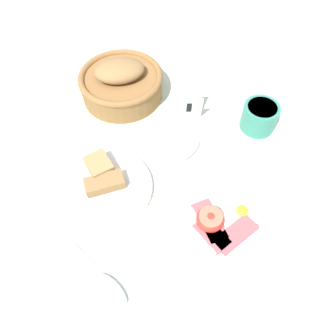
{
  "coord_description": "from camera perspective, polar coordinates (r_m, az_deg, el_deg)",
  "views": [
    {
      "loc": [
        -0.01,
        -0.27,
        0.58
      ],
      "look_at": [
        -0.04,
        0.11,
        0.02
      ],
      "focal_mm": 35.0,
      "sensor_mm": 36.0,
      "label": 1
    }
  ],
  "objects": [
    {
      "name": "teaspoon_near_cup",
      "position": [
        0.61,
        -11.45,
        -18.22
      ],
      "size": [
        0.16,
        0.14,
        0.01
      ],
      "rotation": [
        0.0,
        0.0,
        5.6
      ],
      "color": "silver",
      "rests_on": "ground_plane"
    },
    {
      "name": "bread_plate",
      "position": [
        0.68,
        -10.91,
        -2.91
      ],
      "size": [
        0.19,
        0.19,
        0.04
      ],
      "color": "silver",
      "rests_on": "ground_plane"
    },
    {
      "name": "ground_plane",
      "position": [
        0.64,
        2.94,
        -9.68
      ],
      "size": [
        3.0,
        3.0,
        0.0
      ],
      "primitive_type": "plane",
      "color": "#B7CCB7"
    },
    {
      "name": "bread_basket",
      "position": [
        0.83,
        -8.13,
        14.53
      ],
      "size": [
        0.2,
        0.2,
        0.1
      ],
      "color": "brown",
      "rests_on": "ground_plane"
    },
    {
      "name": "teaspoon_by_saucer",
      "position": [
        0.74,
        5.32,
        4.47
      ],
      "size": [
        0.12,
        0.17,
        0.01
      ],
      "rotation": [
        0.0,
        0.0,
        4.16
      ],
      "color": "silver",
      "rests_on": "ground_plane"
    },
    {
      "name": "number_card",
      "position": [
        0.77,
        3.62,
        11.0
      ],
      "size": [
        0.06,
        0.05,
        0.07
      ],
      "rotation": [
        0.0,
        0.0,
        0.12
      ],
      "color": "white",
      "rests_on": "ground_plane"
    },
    {
      "name": "sugar_cup",
      "position": [
        0.78,
        15.66,
        8.68
      ],
      "size": [
        0.08,
        0.08,
        0.06
      ],
      "color": "#337F6B",
      "rests_on": "ground_plane"
    },
    {
      "name": "breakfast_plate",
      "position": [
        0.64,
        10.02,
        -8.29
      ],
      "size": [
        0.25,
        0.25,
        0.04
      ],
      "color": "silver",
      "rests_on": "ground_plane"
    }
  ]
}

